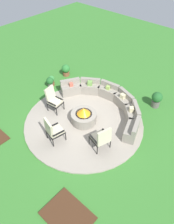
{
  "coord_description": "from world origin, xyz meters",
  "views": [
    {
      "loc": [
        4.31,
        -4.59,
        6.44
      ],
      "look_at": [
        0.0,
        0.2,
        0.45
      ],
      "focal_mm": 34.15,
      "sensor_mm": 36.0,
      "label": 1
    }
  ],
  "objects": [
    {
      "name": "lounge_chair_back_left",
      "position": [
        1.39,
        -0.58,
        0.6
      ],
      "size": [
        0.75,
        0.75,
        1.04
      ],
      "rotation": [
        0.0,
        0.0,
        7.57
      ],
      "color": "black",
      "rests_on": "patio_circle"
    },
    {
      "name": "potted_plant_1",
      "position": [
        -3.15,
        2.0,
        0.34
      ],
      "size": [
        0.44,
        0.44,
        0.63
      ],
      "color": "brown",
      "rests_on": "ground_plane"
    },
    {
      "name": "lounge_chair_front_left",
      "position": [
        -1.48,
        -0.32,
        0.63
      ],
      "size": [
        0.65,
        0.59,
        1.13
      ],
      "rotation": [
        0.0,
        0.0,
        4.84
      ],
      "color": "black",
      "rests_on": "patio_circle"
    },
    {
      "name": "potted_plant_3",
      "position": [
        -3.03,
        0.88,
        0.3
      ],
      "size": [
        0.31,
        0.31,
        0.54
      ],
      "color": "brown",
      "rests_on": "ground_plane"
    },
    {
      "name": "patio_circle",
      "position": [
        0.0,
        0.0,
        0.03
      ],
      "size": [
        4.96,
        4.96,
        0.06
      ],
      "primitive_type": "cylinder",
      "color": "#9E9384",
      "rests_on": "ground_plane"
    },
    {
      "name": "mulch_bed_right",
      "position": [
        2.23,
        -3.12,
        0.02
      ],
      "size": [
        1.4,
        1.07,
        0.04
      ],
      "primitive_type": "cube",
      "color": "#472B19",
      "rests_on": "ground_plane"
    },
    {
      "name": "potted_plant_0",
      "position": [
        1.71,
        2.94,
        0.42
      ],
      "size": [
        0.47,
        0.47,
        0.76
      ],
      "color": "#605B56",
      "rests_on": "ground_plane"
    },
    {
      "name": "ground_plane",
      "position": [
        0.0,
        0.0,
        0.0
      ],
      "size": [
        24.0,
        24.0,
        0.0
      ],
      "primitive_type": "plane",
      "color": "#387A2D"
    },
    {
      "name": "curved_stone_bench",
      "position": [
        0.13,
        1.45,
        0.36
      ],
      "size": [
        4.41,
        2.12,
        0.72
      ],
      "color": "gray",
      "rests_on": "patio_circle"
    },
    {
      "name": "fire_pit",
      "position": [
        0.0,
        0.0,
        0.34
      ],
      "size": [
        1.06,
        1.06,
        0.73
      ],
      "color": "gray",
      "rests_on": "patio_circle"
    },
    {
      "name": "potted_plant_2",
      "position": [
        -2.93,
        0.71,
        0.33
      ],
      "size": [
        0.36,
        0.36,
        0.57
      ],
      "color": "#605B56",
      "rests_on": "ground_plane"
    },
    {
      "name": "lounge_chair_front_right",
      "position": [
        -0.15,
        -1.51,
        0.64
      ],
      "size": [
        0.68,
        0.7,
        1.18
      ],
      "rotation": [
        0.0,
        0.0,
        6.07
      ],
      "color": "black",
      "rests_on": "patio_circle"
    }
  ]
}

